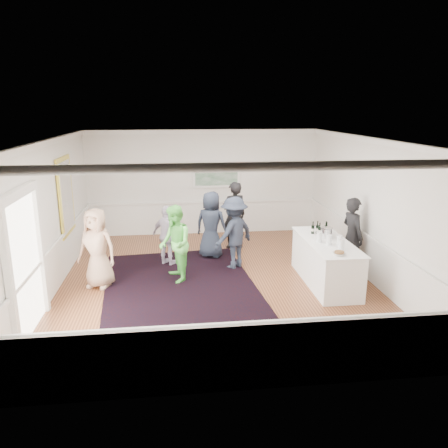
{
  "coord_description": "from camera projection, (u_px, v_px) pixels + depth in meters",
  "views": [
    {
      "loc": [
        -0.9,
        -9.23,
        3.84
      ],
      "look_at": [
        0.2,
        0.2,
        1.29
      ],
      "focal_mm": 35.0,
      "sensor_mm": 36.0,
      "label": 1
    }
  ],
  "objects": [
    {
      "name": "wall_right",
      "position": [
        369.0,
        209.0,
        9.93
      ],
      "size": [
        0.02,
        8.0,
        3.2
      ],
      "primitive_type": "cube",
      "color": "white",
      "rests_on": "floor"
    },
    {
      "name": "serving_table",
      "position": [
        326.0,
        262.0,
        9.73
      ],
      "size": [
        0.93,
        2.45,
        0.99
      ],
      "color": "white",
      "rests_on": "floor"
    },
    {
      "name": "floor",
      "position": [
        216.0,
        281.0,
        9.95
      ],
      "size": [
        8.0,
        8.0,
        0.0
      ],
      "primitive_type": "plane",
      "color": "brown",
      "rests_on": "ground"
    },
    {
      "name": "guest_lilac",
      "position": [
        168.0,
        236.0,
        10.81
      ],
      "size": [
        0.93,
        0.82,
        1.51
      ],
      "primitive_type": "imported",
      "rotation": [
        0.0,
        0.0,
        2.51
      ],
      "color": "#B9ACC1",
      "rests_on": "floor"
    },
    {
      "name": "guest_tan",
      "position": [
        97.0,
        248.0,
        9.44
      ],
      "size": [
        1.01,
        0.83,
        1.77
      ],
      "primitive_type": "imported",
      "rotation": [
        0.0,
        0.0,
        -0.35
      ],
      "color": "tan",
      "rests_on": "floor"
    },
    {
      "name": "wall_front",
      "position": [
        246.0,
        284.0,
        5.7
      ],
      "size": [
        7.0,
        0.02,
        3.2
      ],
      "primitive_type": "cube",
      "color": "white",
      "rests_on": "floor"
    },
    {
      "name": "ice_bucket",
      "position": [
        326.0,
        233.0,
        9.79
      ],
      "size": [
        0.26,
        0.26,
        0.25
      ],
      "primitive_type": "cylinder",
      "color": "silver",
      "rests_on": "serving_table"
    },
    {
      "name": "wainscoting",
      "position": [
        216.0,
        260.0,
        9.82
      ],
      "size": [
        7.0,
        8.0,
        1.0
      ],
      "primitive_type": null,
      "color": "white",
      "rests_on": "floor"
    },
    {
      "name": "guest_dark_a",
      "position": [
        234.0,
        233.0,
        10.59
      ],
      "size": [
        1.31,
        1.21,
        1.77
      ],
      "primitive_type": "imported",
      "rotation": [
        0.0,
        0.0,
        3.78
      ],
      "color": "#212837",
      "rests_on": "floor"
    },
    {
      "name": "ceiling",
      "position": [
        216.0,
        139.0,
        9.12
      ],
      "size": [
        7.0,
        8.0,
        0.02
      ],
      "primitive_type": "cube",
      "color": "white",
      "rests_on": "wall_back"
    },
    {
      "name": "guest_green",
      "position": [
        175.0,
        244.0,
        9.77
      ],
      "size": [
        0.82,
        0.97,
        1.75
      ],
      "primitive_type": "imported",
      "rotation": [
        0.0,
        0.0,
        -1.37
      ],
      "color": "#60D053",
      "rests_on": "floor"
    },
    {
      "name": "guest_navy",
      "position": [
        211.0,
        225.0,
        11.36
      ],
      "size": [
        1.02,
        0.88,
        1.76
      ],
      "primitive_type": "imported",
      "rotation": [
        0.0,
        0.0,
        2.68
      ],
      "color": "#212837",
      "rests_on": "floor"
    },
    {
      "name": "landscape_painting",
      "position": [
        216.0,
        177.0,
        13.32
      ],
      "size": [
        1.44,
        0.06,
        0.66
      ],
      "color": "white",
      "rests_on": "wall_back"
    },
    {
      "name": "doorway",
      "position": [
        25.0,
        255.0,
        7.38
      ],
      "size": [
        0.1,
        1.78,
        2.56
      ],
      "color": "white",
      "rests_on": "wall_left"
    },
    {
      "name": "mirror",
      "position": [
        66.0,
        196.0,
        10.35
      ],
      "size": [
        0.05,
        1.25,
        1.85
      ],
      "color": "#F5E048",
      "rests_on": "wall_left"
    },
    {
      "name": "wall_back",
      "position": [
        203.0,
        183.0,
        13.37
      ],
      "size": [
        7.0,
        0.02,
        3.2
      ],
      "primitive_type": "cube",
      "color": "white",
      "rests_on": "floor"
    },
    {
      "name": "juice_pitchers",
      "position": [
        332.0,
        240.0,
        9.24
      ],
      "size": [
        0.46,
        0.68,
        0.24
      ],
      "color": "#85C245",
      "rests_on": "serving_table"
    },
    {
      "name": "area_rug",
      "position": [
        179.0,
        282.0,
        9.85
      ],
      "size": [
        3.64,
        4.56,
        0.02
      ],
      "primitive_type": "cube",
      "rotation": [
        0.0,
        0.0,
        0.09
      ],
      "color": "black",
      "rests_on": "floor"
    },
    {
      "name": "guest_dark_b",
      "position": [
        234.0,
        215.0,
        12.1
      ],
      "size": [
        0.77,
        0.59,
        1.88
      ],
      "primitive_type": "imported",
      "rotation": [
        0.0,
        0.0,
        3.36
      ],
      "color": "black",
      "rests_on": "floor"
    },
    {
      "name": "nut_bowl",
      "position": [
        339.0,
        253.0,
        8.67
      ],
      "size": [
        0.25,
        0.25,
        0.07
      ],
      "color": "white",
      "rests_on": "serving_table"
    },
    {
      "name": "bartender",
      "position": [
        352.0,
        236.0,
        10.17
      ],
      "size": [
        0.58,
        0.76,
        1.85
      ],
      "primitive_type": "imported",
      "rotation": [
        0.0,
        0.0,
        1.8
      ],
      "color": "black",
      "rests_on": "floor"
    },
    {
      "name": "wine_bottles",
      "position": [
        321.0,
        228.0,
        10.06
      ],
      "size": [
        0.39,
        0.24,
        0.31
      ],
      "color": "black",
      "rests_on": "serving_table"
    },
    {
      "name": "wall_left",
      "position": [
        50.0,
        217.0,
        9.15
      ],
      "size": [
        0.02,
        8.0,
        3.2
      ],
      "primitive_type": "cube",
      "color": "white",
      "rests_on": "floor"
    }
  ]
}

